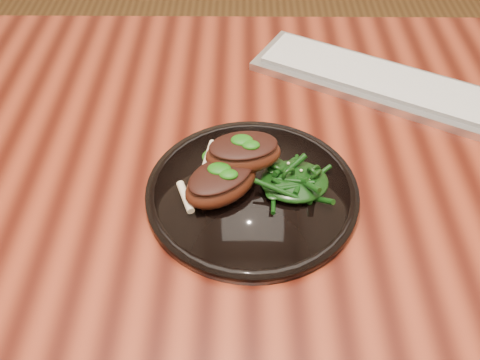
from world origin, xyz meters
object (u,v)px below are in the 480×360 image
Objects in this scene: plate at (252,192)px; lamb_chop_front at (221,182)px; keyboard at (377,81)px; desk at (282,172)px; greens_heap at (295,178)px.

lamb_chop_front reaches higher than plate.
lamb_chop_front is at bearing -133.10° from keyboard.
greens_heap is (0.01, -0.13, 0.12)m from desk.
plate is at bearing -174.81° from greens_heap.
greens_heap is 0.21× the size of keyboard.
keyboard is at bearing 39.68° from desk.
lamb_chop_front is (-0.04, -0.01, 0.03)m from plate.
desk is 11.97× the size of lamb_chop_front.
greens_heap is at bearing 5.19° from plate.
plate is at bearing -129.16° from keyboard.
plate reaches higher than desk.
lamb_chop_front is 1.36× the size of greens_heap.
keyboard reaches higher than desk.
lamb_chop_front is 0.40m from keyboard.
desk is 0.22m from lamb_chop_front.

